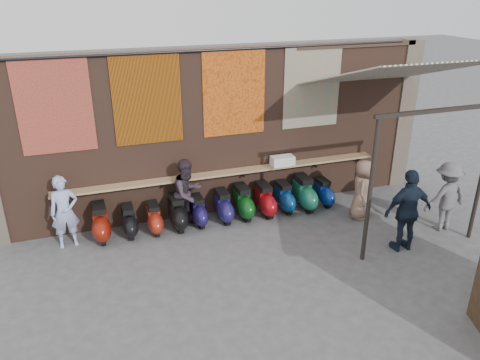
{
  "coord_description": "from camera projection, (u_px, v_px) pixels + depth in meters",
  "views": [
    {
      "loc": [
        -3.06,
        -7.69,
        5.39
      ],
      "look_at": [
        0.0,
        1.2,
        1.37
      ],
      "focal_mm": 35.0,
      "sensor_mm": 36.0,
      "label": 1
    }
  ],
  "objects": [
    {
      "name": "scooter_stool_3",
      "position": [
        177.0,
        213.0,
        10.92
      ],
      "size": [
        0.37,
        0.82,
        0.78
      ],
      "primitive_type": null,
      "color": "black",
      "rests_on": "ground"
    },
    {
      "name": "scooter_stool_4",
      "position": [
        198.0,
        211.0,
        11.1
      ],
      "size": [
        0.33,
        0.73,
        0.7
      ],
      "primitive_type": null,
      "color": "#1D1550",
      "rests_on": "ground"
    },
    {
      "name": "scooter_stool_8",
      "position": [
        284.0,
        197.0,
        11.77
      ],
      "size": [
        0.35,
        0.77,
        0.73
      ],
      "primitive_type": null,
      "color": "navy",
      "rests_on": "ground"
    },
    {
      "name": "shelf_box",
      "position": [
        282.0,
        161.0,
        11.68
      ],
      "size": [
        0.57,
        0.31,
        0.23
      ],
      "primitive_type": "cube",
      "color": "white",
      "rests_on": "eating_counter"
    },
    {
      "name": "scooter_stool_7",
      "position": [
        265.0,
        200.0,
        11.55
      ],
      "size": [
        0.37,
        0.83,
        0.79
      ],
      "primitive_type": null,
      "color": "maroon",
      "rests_on": "ground"
    },
    {
      "name": "scooter_stool_2",
      "position": [
        154.0,
        218.0,
        10.76
      ],
      "size": [
        0.33,
        0.73,
        0.69
      ],
      "primitive_type": null,
      "color": "#A02515",
      "rests_on": "ground"
    },
    {
      "name": "scooter_stool_5",
      "position": [
        223.0,
        206.0,
        11.27
      ],
      "size": [
        0.35,
        0.79,
        0.75
      ],
      "primitive_type": null,
      "color": "navy",
      "rests_on": "ground"
    },
    {
      "name": "tapestry_orange",
      "position": [
        234.0,
        93.0,
        10.79
      ],
      "size": [
        1.5,
        0.02,
        2.0
      ],
      "primitive_type": "cube",
      "color": "#D1641A",
      "rests_on": "brick_wall"
    },
    {
      "name": "tapestry_multi",
      "position": [
        312.0,
        87.0,
        11.39
      ],
      "size": [
        1.5,
        0.02,
        2.0
      ],
      "primitive_type": "cube",
      "color": "teal",
      "rests_on": "brick_wall"
    },
    {
      "name": "pier_right",
      "position": [
        401.0,
        114.0,
        12.84
      ],
      "size": [
        0.5,
        0.5,
        4.0
      ],
      "primitive_type": "cube",
      "color": "#4C4238",
      "rests_on": "ground"
    },
    {
      "name": "diner_left",
      "position": [
        65.0,
        212.0,
        10.03
      ],
      "size": [
        0.64,
        0.46,
        1.63
      ],
      "primitive_type": "imported",
      "rotation": [
        0.0,
        0.0,
        0.11
      ],
      "color": "#9AACE0",
      "rests_on": "ground"
    },
    {
      "name": "scooter_stool_6",
      "position": [
        243.0,
        202.0,
        11.42
      ],
      "size": [
        0.38,
        0.84,
        0.8
      ],
      "primitive_type": null,
      "color": "#0E4716",
      "rests_on": "ground"
    },
    {
      "name": "scooter_stool_0",
      "position": [
        101.0,
        223.0,
        10.43
      ],
      "size": [
        0.38,
        0.86,
        0.81
      ],
      "primitive_type": null,
      "color": "maroon",
      "rests_on": "ground"
    },
    {
      "name": "tapestry_sun",
      "position": [
        147.0,
        100.0,
        10.19
      ],
      "size": [
        1.5,
        0.02,
        2.0
      ],
      "primitive_type": "cube",
      "color": "#C35D0B",
      "rests_on": "brick_wall"
    },
    {
      "name": "tapestry_redgold",
      "position": [
        55.0,
        107.0,
        9.62
      ],
      "size": [
        1.5,
        0.02,
        2.0
      ],
      "primitive_type": "cube",
      "color": "maroon",
      "rests_on": "brick_wall"
    },
    {
      "name": "hang_rail",
      "position": [
        221.0,
        50.0,
        10.31
      ],
      "size": [
        9.5,
        0.06,
        0.06
      ],
      "primitive_type": "cylinder",
      "rotation": [
        0.0,
        1.57,
        0.0
      ],
      "color": "black",
      "rests_on": "brick_wall"
    },
    {
      "name": "scooter_stool_1",
      "position": [
        129.0,
        221.0,
        10.62
      ],
      "size": [
        0.33,
        0.73,
        0.7
      ],
      "primitive_type": null,
      "color": "black",
      "rests_on": "ground"
    },
    {
      "name": "awning_post_left",
      "position": [
        370.0,
        192.0,
        9.22
      ],
      "size": [
        0.09,
        0.09,
        3.1
      ],
      "primitive_type": "cylinder",
      "color": "black",
      "rests_on": "ground"
    },
    {
      "name": "awning_canvas",
      "position": [
        396.0,
        72.0,
        10.16
      ],
      "size": [
        3.2,
        3.28,
        0.97
      ],
      "primitive_type": "cube",
      "rotation": [
        -0.28,
        0.0,
        0.0
      ],
      "color": "beige",
      "rests_on": "brick_wall"
    },
    {
      "name": "brick_wall",
      "position": [
        220.0,
        133.0,
        11.28
      ],
      "size": [
        10.0,
        0.4,
        4.0
      ],
      "primitive_type": "cube",
      "color": "brown",
      "rests_on": "ground"
    },
    {
      "name": "awning_ledger",
      "position": [
        358.0,
        45.0,
        11.38
      ],
      "size": [
        3.3,
        0.08,
        0.12
      ],
      "primitive_type": "cube",
      "color": "#33261C",
      "rests_on": "brick_wall"
    },
    {
      "name": "eating_counter",
      "position": [
        225.0,
        173.0,
        11.32
      ],
      "size": [
        8.0,
        0.32,
        0.05
      ],
      "primitive_type": "cube",
      "color": "#9E7A51",
      "rests_on": "brick_wall"
    },
    {
      "name": "scooter_stool_10",
      "position": [
        323.0,
        192.0,
        12.09
      ],
      "size": [
        0.32,
        0.72,
        0.69
      ],
      "primitive_type": null,
      "color": "navy",
      "rests_on": "ground"
    },
    {
      "name": "shopper_grey",
      "position": [
        446.0,
        196.0,
        10.72
      ],
      "size": [
        1.08,
        0.63,
        1.65
      ],
      "primitive_type": "imported",
      "rotation": [
        0.0,
        0.0,
        3.16
      ],
      "color": "slate",
      "rests_on": "ground"
    },
    {
      "name": "shopper_navy",
      "position": [
        408.0,
        211.0,
        9.84
      ],
      "size": [
        1.1,
        0.5,
        1.85
      ],
      "primitive_type": "imported",
      "rotation": [
        0.0,
        0.0,
        3.09
      ],
      "color": "black",
      "rests_on": "ground"
    },
    {
      "name": "shopper_tan",
      "position": [
        362.0,
        189.0,
        11.26
      ],
      "size": [
        0.81,
        0.88,
        1.51
      ],
      "primitive_type": "imported",
      "rotation": [
        0.0,
        0.0,
        0.98
      ],
      "color": "brown",
      "rests_on": "ground"
    },
    {
      "name": "scooter_stool_9",
      "position": [
        304.0,
        193.0,
        11.86
      ],
      "size": [
        0.4,
        0.89,
        0.85
      ],
      "primitive_type": null,
      "color": "#175F45",
      "rests_on": "ground"
    },
    {
      "name": "diner_right",
      "position": [
        188.0,
        194.0,
        10.83
      ],
      "size": [
        1.03,
        0.97,
        1.68
      ],
      "primitive_type": "imported",
      "rotation": [
        0.0,
        0.0,
        0.55
      ],
      "color": "#2F252E",
      "rests_on": "ground"
    },
    {
      "name": "ground",
      "position": [
        259.0,
        262.0,
        9.72
      ],
      "size": [
        70.0,
        70.0,
        0.0
      ],
      "primitive_type": "plane",
      "color": "#474749",
      "rests_on": "ground"
    },
    {
      "name": "awning_header",
      "position": [
        441.0,
        110.0,
        9.04
      ],
      "size": [
        3.0,
        0.08,
        0.08
      ],
      "primitive_type": "cube",
      "color": "black",
      "rests_on": "awning_post_left"
    }
  ]
}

